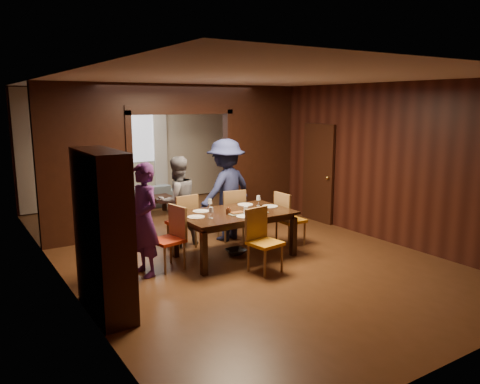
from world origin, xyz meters
TOP-DOWN VIEW (x-y plane):
  - floor at (0.00, 0.00)m, footprint 9.00×9.00m
  - ceiling at (0.00, 0.00)m, footprint 5.50×9.00m
  - room_walls at (0.00, 1.89)m, footprint 5.52×9.01m
  - person_purple at (-1.65, -0.56)m, footprint 0.49×0.67m
  - person_grey at (-0.62, 0.51)m, footprint 0.81×0.64m
  - person_navy at (0.32, 0.38)m, footprint 1.36×1.00m
  - sofa at (-0.11, 3.85)m, footprint 1.90×0.78m
  - serving_bowl at (-0.01, -0.48)m, footprint 0.34×0.34m
  - dining_table at (-0.08, -0.56)m, footprint 1.86×1.16m
  - coffee_table at (-0.02, 3.05)m, footprint 0.80×0.50m
  - chair_left at (-1.27, -0.51)m, footprint 0.51×0.51m
  - chair_right at (1.12, -0.55)m, footprint 0.44×0.44m
  - chair_far_l at (-0.61, 0.37)m, footprint 0.48×0.48m
  - chair_far_r at (0.38, 0.31)m, footprint 0.51×0.51m
  - chair_near at (-0.08, -1.44)m, footprint 0.50×0.50m
  - hutch at (-2.53, -1.50)m, footprint 0.40×1.20m
  - door_right at (2.70, 0.50)m, footprint 0.06×0.90m
  - window_far at (0.00, 4.44)m, footprint 1.20×0.03m
  - curtain_left at (-0.75, 4.40)m, footprint 0.35×0.06m
  - curtain_right at (0.75, 4.40)m, footprint 0.35×0.06m
  - plate_left at (-0.78, -0.54)m, footprint 0.27×0.27m
  - plate_far_l at (-0.53, -0.23)m, footprint 0.27×0.27m
  - plate_far_r at (0.37, -0.19)m, footprint 0.27×0.27m
  - plate_right at (0.66, -0.55)m, footprint 0.27×0.27m
  - plate_near at (-0.12, -0.92)m, footprint 0.27×0.27m
  - platter_a at (-0.12, -0.71)m, footprint 0.30×0.20m
  - platter_b at (0.20, -0.84)m, footprint 0.30×0.20m
  - wineglass_left at (-0.62, -0.73)m, footprint 0.08×0.08m
  - wineglass_far at (-0.33, -0.17)m, footprint 0.08×0.08m
  - wineglass_right at (0.53, -0.37)m, footprint 0.08×0.08m
  - tumbler at (-0.04, -0.84)m, footprint 0.07×0.07m
  - condiment_jar at (-0.24, -0.63)m, footprint 0.08×0.08m

SIDE VIEW (x-z plane):
  - floor at x=0.00m, z-range 0.00..0.00m
  - coffee_table at x=-0.02m, z-range 0.00..0.40m
  - sofa at x=-0.11m, z-range 0.00..0.55m
  - dining_table at x=-0.08m, z-range 0.00..0.76m
  - chair_left at x=-1.27m, z-range 0.00..0.97m
  - chair_right at x=1.12m, z-range 0.00..0.97m
  - chair_far_l at x=-0.61m, z-range 0.00..0.97m
  - chair_far_r at x=0.38m, z-range 0.00..0.97m
  - chair_near at x=-0.08m, z-range 0.00..0.97m
  - plate_left at x=-0.78m, z-range 0.76..0.77m
  - plate_far_l at x=-0.53m, z-range 0.76..0.77m
  - plate_far_r at x=0.37m, z-range 0.76..0.77m
  - plate_right at x=0.66m, z-range 0.76..0.77m
  - plate_near at x=-0.12m, z-range 0.76..0.77m
  - platter_a at x=-0.12m, z-range 0.76..0.80m
  - platter_b at x=0.20m, z-range 0.76..0.80m
  - serving_bowl at x=-0.01m, z-range 0.76..0.84m
  - person_grey at x=-0.62m, z-range 0.00..1.61m
  - condiment_jar at x=-0.24m, z-range 0.76..0.87m
  - tumbler at x=-0.04m, z-range 0.76..0.90m
  - person_purple at x=-1.65m, z-range 0.00..1.69m
  - wineglass_left at x=-0.62m, z-range 0.76..0.94m
  - wineglass_far at x=-0.33m, z-range 0.76..0.94m
  - wineglass_right at x=0.53m, z-range 0.76..0.94m
  - person_navy at x=0.32m, z-range 0.00..1.89m
  - hutch at x=-2.53m, z-range 0.00..2.00m
  - door_right at x=2.70m, z-range 0.00..2.10m
  - curtain_left at x=-0.75m, z-range 0.05..2.45m
  - curtain_right at x=0.75m, z-range 0.05..2.45m
  - room_walls at x=0.00m, z-range 0.06..2.96m
  - window_far at x=0.00m, z-range 1.05..2.35m
  - ceiling at x=0.00m, z-range 2.89..2.91m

